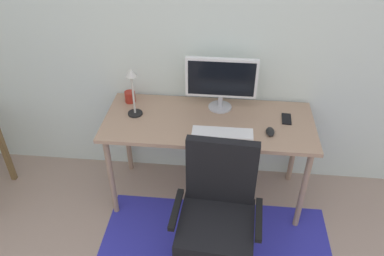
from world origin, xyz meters
TOP-DOWN VIEW (x-y plane):
  - wall_back at (0.00, 2.20)m, footprint 6.00×0.10m
  - desk at (0.04, 1.81)m, footprint 1.56×0.64m
  - monitor at (0.12, 1.99)m, footprint 0.53×0.18m
  - keyboard at (0.15, 1.64)m, footprint 0.43×0.13m
  - computer_mouse at (0.48, 1.68)m, footprint 0.06×0.10m
  - coffee_cup at (-0.60, 2.01)m, footprint 0.08×0.08m
  - cell_phone at (0.61, 1.87)m, footprint 0.08×0.14m
  - desk_lamp at (-0.52, 1.83)m, footprint 0.11×0.11m
  - office_chair at (0.15, 1.13)m, footprint 0.57×0.55m

SIDE VIEW (x-z plane):
  - office_chair at x=0.15m, z-range -0.10..0.89m
  - desk at x=0.04m, z-range 0.31..1.07m
  - cell_phone at x=0.61m, z-range 0.77..0.78m
  - keyboard at x=0.15m, z-range 0.77..0.78m
  - computer_mouse at x=0.48m, z-range 0.77..0.80m
  - coffee_cup at x=-0.60m, z-range 0.77..0.85m
  - monitor at x=0.12m, z-range 0.80..1.22m
  - desk_lamp at x=-0.52m, z-range 0.82..1.20m
  - wall_back at x=0.00m, z-range 0.00..2.60m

